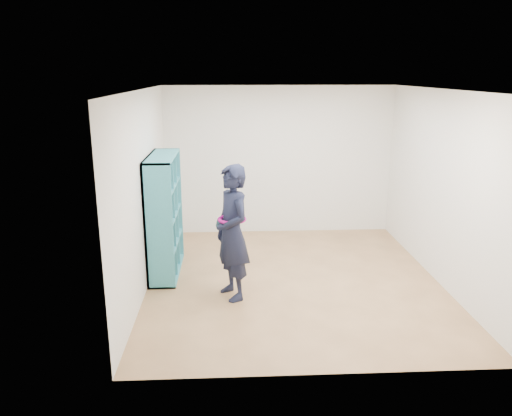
{
  "coord_description": "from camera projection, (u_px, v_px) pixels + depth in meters",
  "views": [
    {
      "loc": [
        -0.86,
        -6.42,
        2.82
      ],
      "look_at": [
        -0.51,
        0.3,
        0.98
      ],
      "focal_mm": 35.0,
      "sensor_mm": 36.0,
      "label": 1
    }
  ],
  "objects": [
    {
      "name": "wall_back",
      "position": [
        279.0,
        161.0,
        8.8
      ],
      "size": [
        4.0,
        0.02,
        2.6
      ],
      "primitive_type": "cube",
      "color": "white",
      "rests_on": "floor"
    },
    {
      "name": "wall_right",
      "position": [
        442.0,
        188.0,
        6.73
      ],
      "size": [
        0.02,
        4.5,
        2.6
      ],
      "primitive_type": "cube",
      "color": "white",
      "rests_on": "floor"
    },
    {
      "name": "wall_front",
      "position": [
        327.0,
        247.0,
        4.46
      ],
      "size": [
        4.0,
        0.02,
        2.6
      ],
      "primitive_type": "cube",
      "color": "white",
      "rests_on": "floor"
    },
    {
      "name": "smartphone",
      "position": [
        218.0,
        224.0,
        6.24
      ],
      "size": [
        0.07,
        0.11,
        0.15
      ],
      "rotation": [
        0.46,
        0.0,
        0.5
      ],
      "color": "silver",
      "rests_on": "person"
    },
    {
      "name": "person",
      "position": [
        232.0,
        233.0,
        6.26
      ],
      "size": [
        0.64,
        0.75,
        1.73
      ],
      "rotation": [
        0.0,
        0.0,
        -1.14
      ],
      "color": "black",
      "rests_on": "floor"
    },
    {
      "name": "wall_left",
      "position": [
        144.0,
        192.0,
        6.53
      ],
      "size": [
        0.02,
        4.5,
        2.6
      ],
      "primitive_type": "cube",
      "color": "white",
      "rests_on": "floor"
    },
    {
      "name": "floor",
      "position": [
        293.0,
        280.0,
        6.97
      ],
      "size": [
        4.5,
        4.5,
        0.0
      ],
      "primitive_type": "plane",
      "color": "olive",
      "rests_on": "ground"
    },
    {
      "name": "bookshelf",
      "position": [
        162.0,
        217.0,
        7.07
      ],
      "size": [
        0.37,
        1.28,
        1.71
      ],
      "color": "teal",
      "rests_on": "floor"
    },
    {
      "name": "ceiling",
      "position": [
        297.0,
        90.0,
        6.29
      ],
      "size": [
        4.5,
        4.5,
        0.0
      ],
      "primitive_type": "plane",
      "color": "white",
      "rests_on": "wall_back"
    }
  ]
}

